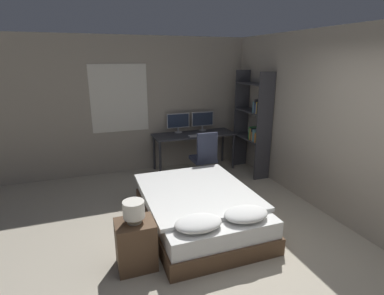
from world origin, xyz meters
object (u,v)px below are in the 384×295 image
at_px(desk, 194,138).
at_px(office_chair, 204,163).
at_px(keyboard, 197,136).
at_px(bookshelf, 255,120).
at_px(bed, 199,209).
at_px(computer_mouse, 210,134).
at_px(monitor_right, 203,120).
at_px(nightstand, 136,245).
at_px(bedside_lamp, 134,210).
at_px(monitor_left, 178,122).

bearing_deg(desk, office_chair, -95.87).
height_order(keyboard, bookshelf, bookshelf).
distance_m(bed, computer_mouse, 2.24).
xyz_separation_m(monitor_right, bookshelf, (0.77, -0.85, 0.10)).
bearing_deg(nightstand, office_chair, 50.51).
distance_m(computer_mouse, bookshelf, 0.94).
relative_size(bedside_lamp, bookshelf, 0.12).
bearing_deg(keyboard, monitor_left, 123.25).
bearing_deg(keyboard, bedside_lamp, -123.84).
height_order(monitor_right, bookshelf, bookshelf).
height_order(bed, office_chair, office_chair).
xyz_separation_m(desk, keyboard, (0.00, -0.21, 0.10)).
bearing_deg(computer_mouse, desk, 142.01).
xyz_separation_m(keyboard, computer_mouse, (0.27, 0.00, 0.01)).
xyz_separation_m(office_chair, bookshelf, (1.12, 0.13, 0.71)).
relative_size(bedside_lamp, monitor_right, 0.51).
distance_m(monitor_left, bookshelf, 1.57).
distance_m(desk, keyboard, 0.23).
bearing_deg(monitor_right, bookshelf, -48.04).
bearing_deg(bed, monitor_right, 67.39).
xyz_separation_m(bed, nightstand, (-0.99, -0.59, 0.03)).
xyz_separation_m(bedside_lamp, computer_mouse, (1.96, 2.53, 0.08)).
relative_size(desk, monitor_left, 3.47).
relative_size(computer_mouse, bookshelf, 0.03).
distance_m(nightstand, bedside_lamp, 0.43).
relative_size(desk, computer_mouse, 24.16).
bearing_deg(bed, nightstand, -149.30).
height_order(monitor_right, computer_mouse, monitor_right).
xyz_separation_m(monitor_left, keyboard, (0.27, -0.42, -0.23)).
relative_size(desk, monitor_right, 3.47).
distance_m(nightstand, computer_mouse, 3.24).
xyz_separation_m(computer_mouse, bookshelf, (0.77, -0.43, 0.31)).
xyz_separation_m(monitor_right, office_chair, (-0.35, -0.99, -0.61)).
height_order(bedside_lamp, monitor_right, monitor_right).
height_order(nightstand, keyboard, keyboard).
distance_m(computer_mouse, office_chair, 0.77).
bearing_deg(monitor_right, keyboard, -123.25).
relative_size(bedside_lamp, computer_mouse, 3.56).
bearing_deg(monitor_right, desk, -142.45).
bearing_deg(monitor_left, keyboard, -56.75).
distance_m(monitor_right, computer_mouse, 0.47).
distance_m(monitor_right, bookshelf, 1.15).
xyz_separation_m(desk, bookshelf, (1.04, -0.64, 0.42)).
xyz_separation_m(bed, bedside_lamp, (-0.99, -0.59, 0.46)).
bearing_deg(bedside_lamp, nightstand, 153.43).
relative_size(bed, bookshelf, 0.99).
relative_size(bed, nightstand, 3.63).
relative_size(desk, keyboard, 4.82).
xyz_separation_m(monitor_left, bookshelf, (1.31, -0.85, 0.10)).
bearing_deg(office_chair, keyboard, 82.01).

